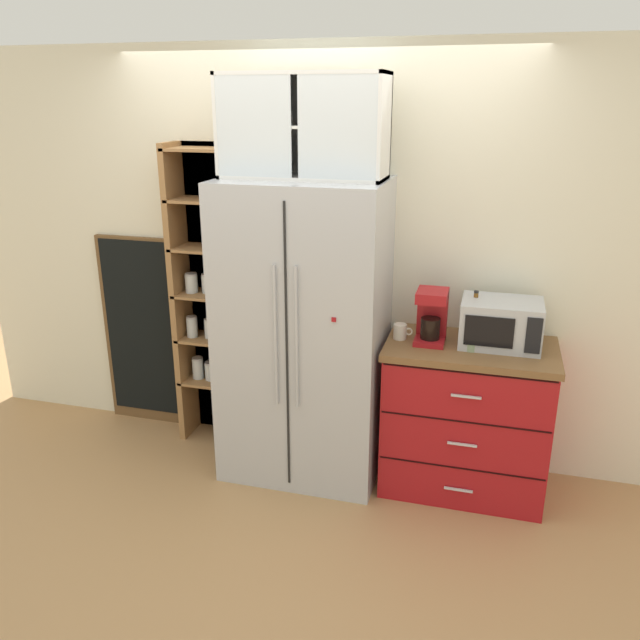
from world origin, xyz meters
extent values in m
plane|color=tan|center=(0.00, 0.00, 0.00)|extent=(10.71, 10.71, 0.00)
cube|color=silver|center=(0.00, 0.40, 1.27)|extent=(5.01, 0.10, 2.55)
cube|color=#B7BABF|center=(0.00, 0.03, 0.91)|extent=(0.95, 0.64, 1.81)
cube|color=black|center=(0.00, -0.30, 0.91)|extent=(0.01, 0.01, 1.67)
cylinder|color=#B7BABF|center=(-0.06, -0.31, 1.00)|extent=(0.02, 0.02, 0.82)
cylinder|color=#B7BABF|center=(0.06, -0.31, 1.00)|extent=(0.02, 0.02, 0.82)
cube|color=#A8161C|center=(0.27, -0.30, 1.12)|extent=(0.02, 0.01, 0.02)
cube|color=brown|center=(-0.72, 0.37, 0.99)|extent=(0.45, 0.04, 1.98)
cube|color=#9E7042|center=(-0.91, 0.23, 0.99)|extent=(0.04, 0.24, 1.98)
cube|color=#9E7042|center=(-0.53, 0.23, 0.99)|extent=(0.04, 0.24, 1.98)
cube|color=#9E7042|center=(-0.72, 0.23, 0.42)|extent=(0.39, 0.24, 0.02)
cylinder|color=silver|center=(-0.82, 0.23, 0.49)|extent=(0.08, 0.08, 0.14)
cylinder|color=#B77A38|center=(-0.82, 0.23, 0.47)|extent=(0.07, 0.07, 0.09)
cylinder|color=#B2B2B7|center=(-0.82, 0.23, 0.57)|extent=(0.07, 0.07, 0.01)
cylinder|color=silver|center=(-0.72, 0.23, 0.48)|extent=(0.08, 0.08, 0.11)
cylinder|color=#2D2D2D|center=(-0.72, 0.23, 0.47)|extent=(0.07, 0.07, 0.08)
cylinder|color=#B2B2B7|center=(-0.72, 0.23, 0.55)|extent=(0.08, 0.08, 0.01)
cylinder|color=silver|center=(-0.61, 0.22, 0.47)|extent=(0.07, 0.07, 0.10)
cylinder|color=white|center=(-0.61, 0.22, 0.46)|extent=(0.06, 0.06, 0.07)
cylinder|color=#B2B2B7|center=(-0.61, 0.22, 0.53)|extent=(0.07, 0.07, 0.01)
cube|color=#9E7042|center=(-0.72, 0.23, 0.72)|extent=(0.39, 0.24, 0.02)
cylinder|color=silver|center=(-0.83, 0.21, 0.80)|extent=(0.07, 0.07, 0.13)
cylinder|color=beige|center=(-0.83, 0.21, 0.78)|extent=(0.06, 0.06, 0.09)
cylinder|color=#B2B2B7|center=(-0.83, 0.21, 0.87)|extent=(0.07, 0.07, 0.01)
cylinder|color=silver|center=(-0.71, 0.22, 0.79)|extent=(0.06, 0.06, 0.12)
cylinder|color=brown|center=(-0.71, 0.22, 0.77)|extent=(0.05, 0.05, 0.08)
cylinder|color=#B2B2B7|center=(-0.71, 0.22, 0.86)|extent=(0.06, 0.06, 0.01)
cylinder|color=silver|center=(-0.61, 0.25, 0.78)|extent=(0.07, 0.07, 0.09)
cylinder|color=#CCB78C|center=(-0.61, 0.25, 0.76)|extent=(0.06, 0.06, 0.06)
cylinder|color=#B2B2B7|center=(-0.61, 0.25, 0.83)|extent=(0.06, 0.06, 0.01)
cube|color=#9E7042|center=(-0.72, 0.23, 1.03)|extent=(0.39, 0.24, 0.02)
cylinder|color=silver|center=(-0.82, 0.23, 1.09)|extent=(0.08, 0.08, 0.12)
cylinder|color=white|center=(-0.82, 0.23, 1.08)|extent=(0.07, 0.07, 0.08)
cylinder|color=#B2B2B7|center=(-0.82, 0.23, 1.16)|extent=(0.08, 0.08, 0.01)
cylinder|color=silver|center=(-0.72, 0.25, 1.09)|extent=(0.08, 0.08, 0.12)
cylinder|color=#382316|center=(-0.72, 0.25, 1.08)|extent=(0.06, 0.06, 0.08)
cylinder|color=#B2B2B7|center=(-0.72, 0.25, 1.16)|extent=(0.07, 0.07, 0.01)
cylinder|color=silver|center=(-0.62, 0.22, 1.10)|extent=(0.08, 0.08, 0.12)
cylinder|color=#E0C67F|center=(-0.62, 0.22, 1.08)|extent=(0.07, 0.07, 0.08)
cylinder|color=#B2B2B7|center=(-0.62, 0.22, 1.17)|extent=(0.08, 0.08, 0.01)
cube|color=#9E7042|center=(-0.72, 0.23, 1.33)|extent=(0.39, 0.24, 0.02)
cube|color=#9E7042|center=(-0.72, 0.23, 1.64)|extent=(0.39, 0.24, 0.02)
cube|color=#9E7042|center=(-0.72, 0.23, 1.94)|extent=(0.39, 0.24, 0.02)
cube|color=#A8161C|center=(0.98, 0.07, 0.44)|extent=(0.93, 0.55, 0.87)
cube|color=brown|center=(0.98, 0.07, 0.89)|extent=(0.96, 0.58, 0.04)
cube|color=black|center=(0.98, -0.21, 0.28)|extent=(0.91, 0.00, 0.01)
cube|color=silver|center=(0.98, -0.22, 0.15)|extent=(0.16, 0.01, 0.01)
cube|color=black|center=(0.98, -0.21, 0.57)|extent=(0.91, 0.00, 0.01)
cube|color=silver|center=(0.98, -0.22, 0.44)|extent=(0.16, 0.01, 0.01)
cube|color=black|center=(0.98, -0.21, 0.86)|extent=(0.91, 0.00, 0.01)
cube|color=silver|center=(0.98, -0.22, 0.73)|extent=(0.16, 0.01, 0.01)
cube|color=#B7BABF|center=(1.12, 0.12, 1.04)|extent=(0.44, 0.32, 0.26)
cube|color=black|center=(1.06, -0.04, 1.04)|extent=(0.26, 0.01, 0.17)
cube|color=black|center=(1.29, -0.04, 1.04)|extent=(0.08, 0.01, 0.20)
cube|color=#A8161C|center=(0.74, 0.05, 0.93)|extent=(0.17, 0.20, 0.03)
cube|color=#A8161C|center=(0.74, 0.12, 1.06)|extent=(0.17, 0.06, 0.30)
cube|color=#A8161C|center=(0.74, 0.05, 1.19)|extent=(0.17, 0.20, 0.06)
cylinder|color=black|center=(0.74, 0.04, 1.00)|extent=(0.11, 0.11, 0.12)
cylinder|color=silver|center=(0.57, 0.07, 0.96)|extent=(0.08, 0.08, 0.09)
torus|color=silver|center=(0.62, 0.07, 0.96)|extent=(0.05, 0.01, 0.05)
cylinder|color=#8CA37F|center=(0.98, -0.01, 0.96)|extent=(0.07, 0.07, 0.09)
torus|color=#8CA37F|center=(1.03, -0.01, 0.96)|extent=(0.05, 0.01, 0.05)
cylinder|color=brown|center=(0.98, 0.16, 1.02)|extent=(0.06, 0.06, 0.22)
cone|color=brown|center=(0.98, 0.16, 1.13)|extent=(0.06, 0.06, 0.04)
cylinder|color=brown|center=(0.98, 0.16, 1.16)|extent=(0.03, 0.03, 0.07)
cylinder|color=black|center=(0.98, 0.16, 1.20)|extent=(0.03, 0.03, 0.01)
cube|color=silver|center=(0.00, 0.20, 2.09)|extent=(0.91, 0.02, 0.55)
cube|color=silver|center=(0.00, 0.05, 2.36)|extent=(0.91, 0.32, 0.02)
cube|color=silver|center=(0.00, 0.05, 1.82)|extent=(0.91, 0.32, 0.02)
cube|color=silver|center=(-0.45, 0.05, 2.09)|extent=(0.02, 0.32, 0.55)
cube|color=silver|center=(0.45, 0.05, 2.09)|extent=(0.02, 0.32, 0.55)
cube|color=silver|center=(0.00, 0.05, 2.09)|extent=(0.88, 0.30, 0.02)
cube|color=silver|center=(-0.23, -0.11, 2.09)|extent=(0.42, 0.01, 0.51)
cube|color=silver|center=(0.23, -0.11, 2.09)|extent=(0.42, 0.01, 0.51)
cylinder|color=silver|center=(-0.32, 0.05, 1.83)|extent=(0.05, 0.05, 0.00)
cylinder|color=silver|center=(-0.32, 0.05, 1.87)|extent=(0.01, 0.01, 0.07)
cone|color=silver|center=(-0.32, 0.05, 1.93)|extent=(0.06, 0.06, 0.05)
cylinder|color=silver|center=(-0.11, 0.05, 1.83)|extent=(0.05, 0.05, 0.00)
cylinder|color=silver|center=(-0.11, 0.05, 1.87)|extent=(0.01, 0.01, 0.07)
cone|color=silver|center=(-0.11, 0.05, 1.93)|extent=(0.06, 0.06, 0.05)
cylinder|color=silver|center=(0.11, 0.05, 1.83)|extent=(0.05, 0.05, 0.00)
cylinder|color=silver|center=(0.11, 0.05, 1.87)|extent=(0.01, 0.01, 0.07)
cone|color=silver|center=(0.11, 0.05, 1.93)|extent=(0.06, 0.06, 0.05)
cylinder|color=silver|center=(0.32, 0.05, 1.83)|extent=(0.05, 0.05, 0.00)
cylinder|color=silver|center=(0.32, 0.05, 1.87)|extent=(0.01, 0.01, 0.07)
cone|color=silver|center=(0.32, 0.05, 1.93)|extent=(0.06, 0.06, 0.05)
cylinder|color=white|center=(-0.27, 0.05, 2.13)|extent=(0.06, 0.06, 0.07)
cylinder|color=white|center=(-0.09, 0.05, 2.13)|extent=(0.06, 0.06, 0.07)
cylinder|color=white|center=(0.09, 0.05, 2.13)|extent=(0.06, 0.06, 0.07)
cylinder|color=white|center=(0.27, 0.05, 2.13)|extent=(0.06, 0.06, 0.07)
cube|color=brown|center=(-1.27, 0.33, 0.68)|extent=(0.60, 0.04, 1.36)
cube|color=black|center=(-1.27, 0.31, 0.71)|extent=(0.54, 0.01, 1.26)
camera|label=1|loc=(1.05, -3.39, 2.24)|focal=35.89mm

